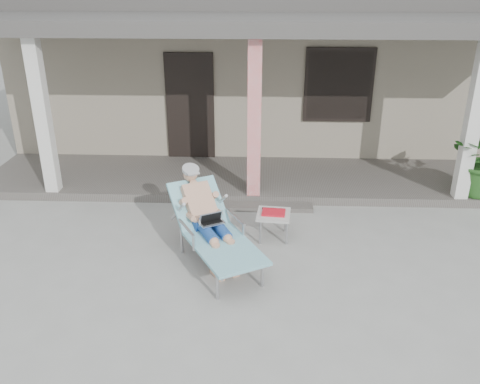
{
  "coord_description": "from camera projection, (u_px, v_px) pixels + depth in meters",
  "views": [
    {
      "loc": [
        0.1,
        -5.88,
        3.71
      ],
      "look_at": [
        -0.17,
        0.6,
        0.85
      ],
      "focal_mm": 38.0,
      "sensor_mm": 36.0,
      "label": 1
    }
  ],
  "objects": [
    {
      "name": "ground",
      "position": [
        251.0,
        267.0,
        6.87
      ],
      "size": [
        60.0,
        60.0,
        0.0
      ],
      "primitive_type": "plane",
      "color": "#9E9E99",
      "rests_on": "ground"
    },
    {
      "name": "porch_overhang",
      "position": [
        256.0,
        29.0,
        8.44
      ],
      "size": [
        10.0,
        2.3,
        2.85
      ],
      "color": "silver",
      "rests_on": "porch_deck"
    },
    {
      "name": "lounger",
      "position": [
        210.0,
        208.0,
        6.8
      ],
      "size": [
        1.51,
        1.96,
        1.24
      ],
      "rotation": [
        0.0,
        0.0,
        0.5
      ],
      "color": "#B7B7BC",
      "rests_on": "ground"
    },
    {
      "name": "porch_step",
      "position": [
        253.0,
        206.0,
        8.55
      ],
      "size": [
        2.0,
        0.3,
        0.07
      ],
      "primitive_type": "cube",
      "color": "#605B56",
      "rests_on": "ground"
    },
    {
      "name": "house",
      "position": [
        257.0,
        62.0,
        12.14
      ],
      "size": [
        10.4,
        5.4,
        3.3
      ],
      "color": "gray",
      "rests_on": "ground"
    },
    {
      "name": "side_table",
      "position": [
        273.0,
        216.0,
        7.49
      ],
      "size": [
        0.53,
        0.53,
        0.43
      ],
      "rotation": [
        0.0,
        0.0,
        -0.1
      ],
      "color": "beige",
      "rests_on": "ground"
    },
    {
      "name": "porch_deck",
      "position": [
        254.0,
        179.0,
        9.59
      ],
      "size": [
        10.0,
        2.0,
        0.15
      ],
      "primitive_type": "cube",
      "color": "#605B56",
      "rests_on": "ground"
    }
  ]
}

